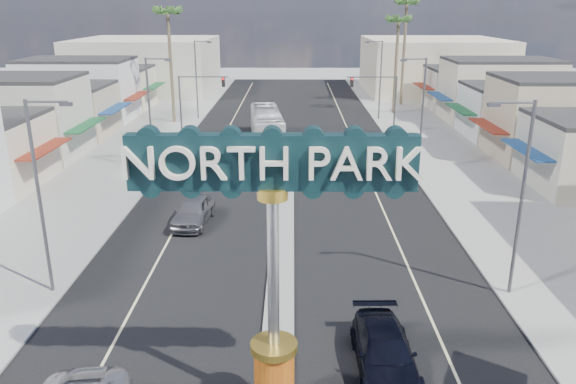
{
  "coord_description": "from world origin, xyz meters",
  "views": [
    {
      "loc": [
        0.59,
        -13.26,
        12.69
      ],
      "look_at": [
        0.36,
        11.26,
        4.55
      ],
      "focal_mm": 35.0,
      "sensor_mm": 36.0,
      "label": 1
    }
  ],
  "objects_px": {
    "streetlight_l_near": "(42,189)",
    "car_parked_left": "(193,211)",
    "car_parked_right": "(395,159)",
    "streetlight_r_near": "(519,190)",
    "streetlight_r_mid": "(420,110)",
    "gateway_sign": "(273,246)",
    "suv_right": "(385,352)",
    "traffic_signal_right": "(378,93)",
    "palm_right_far": "(407,9)",
    "traffic_signal_left": "(197,93)",
    "streetlight_l_far": "(198,76)",
    "city_bus": "(267,125)",
    "palm_right_mid": "(398,25)",
    "streetlight_l_mid": "(152,109)",
    "streetlight_r_far": "(379,76)",
    "palm_left_far": "(168,18)"
  },
  "relations": [
    {
      "from": "city_bus",
      "to": "palm_right_mid",
      "type": "bearing_deg",
      "value": 39.33
    },
    {
      "from": "traffic_signal_left",
      "to": "car_parked_right",
      "type": "bearing_deg",
      "value": -34.76
    },
    {
      "from": "streetlight_l_mid",
      "to": "streetlight_r_mid",
      "type": "relative_size",
      "value": 1.0
    },
    {
      "from": "streetlight_r_far",
      "to": "car_parked_right",
      "type": "xyz_separation_m",
      "value": [
        -1.43,
        -20.62,
        -4.32
      ]
    },
    {
      "from": "car_parked_right",
      "to": "palm_right_far",
      "type": "bearing_deg",
      "value": 77.56
    },
    {
      "from": "traffic_signal_left",
      "to": "streetlight_r_near",
      "type": "bearing_deg",
      "value": -60.01
    },
    {
      "from": "traffic_signal_right",
      "to": "palm_right_mid",
      "type": "bearing_deg",
      "value": 72.37
    },
    {
      "from": "gateway_sign",
      "to": "city_bus",
      "type": "xyz_separation_m",
      "value": [
        -2.0,
        38.71,
        -4.31
      ]
    },
    {
      "from": "streetlight_l_mid",
      "to": "traffic_signal_left",
      "type": "bearing_deg",
      "value": 84.9
    },
    {
      "from": "streetlight_l_near",
      "to": "palm_right_far",
      "type": "bearing_deg",
      "value": 63.94
    },
    {
      "from": "streetlight_l_far",
      "to": "palm_right_far",
      "type": "relative_size",
      "value": 0.64
    },
    {
      "from": "streetlight_r_near",
      "to": "car_parked_right",
      "type": "distance_m",
      "value": 21.86
    },
    {
      "from": "streetlight_r_far",
      "to": "streetlight_l_far",
      "type": "bearing_deg",
      "value": 180.0
    },
    {
      "from": "traffic_signal_right",
      "to": "car_parked_left",
      "type": "distance_m",
      "value": 29.39
    },
    {
      "from": "streetlight_r_near",
      "to": "streetlight_r_mid",
      "type": "xyz_separation_m",
      "value": [
        0.0,
        20.0,
        0.0
      ]
    },
    {
      "from": "streetlight_l_near",
      "to": "streetlight_r_near",
      "type": "distance_m",
      "value": 20.87
    },
    {
      "from": "streetlight_l_near",
      "to": "car_parked_left",
      "type": "distance_m",
      "value": 10.92
    },
    {
      "from": "streetlight_l_far",
      "to": "palm_left_far",
      "type": "bearing_deg",
      "value": -142.08
    },
    {
      "from": "streetlight_l_near",
      "to": "traffic_signal_left",
      "type": "bearing_deg",
      "value": 87.9
    },
    {
      "from": "streetlight_l_far",
      "to": "city_bus",
      "type": "xyz_separation_m",
      "value": [
        8.43,
        -11.31,
        -3.45
      ]
    },
    {
      "from": "gateway_sign",
      "to": "suv_right",
      "type": "relative_size",
      "value": 1.78
    },
    {
      "from": "palm_left_far",
      "to": "car_parked_right",
      "type": "relative_size",
      "value": 2.9
    },
    {
      "from": "gateway_sign",
      "to": "streetlight_r_near",
      "type": "height_order",
      "value": "gateway_sign"
    },
    {
      "from": "palm_right_far",
      "to": "car_parked_left",
      "type": "bearing_deg",
      "value": -115.37
    },
    {
      "from": "streetlight_l_near",
      "to": "streetlight_r_far",
      "type": "distance_m",
      "value": 46.9
    },
    {
      "from": "streetlight_l_near",
      "to": "palm_right_mid",
      "type": "relative_size",
      "value": 0.74
    },
    {
      "from": "traffic_signal_right",
      "to": "streetlight_r_mid",
      "type": "bearing_deg",
      "value": -84.9
    },
    {
      "from": "car_parked_right",
      "to": "city_bus",
      "type": "relative_size",
      "value": 0.39
    },
    {
      "from": "streetlight_l_mid",
      "to": "streetlight_r_far",
      "type": "distance_m",
      "value": 30.32
    },
    {
      "from": "car_parked_left",
      "to": "palm_right_far",
      "type": "bearing_deg",
      "value": 69.62
    },
    {
      "from": "gateway_sign",
      "to": "streetlight_r_mid",
      "type": "height_order",
      "value": "gateway_sign"
    },
    {
      "from": "streetlight_r_near",
      "to": "car_parked_left",
      "type": "xyz_separation_m",
      "value": [
        -15.93,
        8.77,
        -4.24
      ]
    },
    {
      "from": "streetlight_l_near",
      "to": "car_parked_right",
      "type": "relative_size",
      "value": 1.99
    },
    {
      "from": "traffic_signal_right",
      "to": "streetlight_l_near",
      "type": "relative_size",
      "value": 0.67
    },
    {
      "from": "streetlight_l_near",
      "to": "car_parked_left",
      "type": "height_order",
      "value": "streetlight_l_near"
    },
    {
      "from": "car_parked_left",
      "to": "car_parked_right",
      "type": "xyz_separation_m",
      "value": [
        14.5,
        12.6,
        -0.08
      ]
    },
    {
      "from": "gateway_sign",
      "to": "streetlight_l_near",
      "type": "bearing_deg",
      "value": 142.45
    },
    {
      "from": "streetlight_l_near",
      "to": "streetlight_r_near",
      "type": "xyz_separation_m",
      "value": [
        20.87,
        0.0,
        0.0
      ]
    },
    {
      "from": "palm_right_far",
      "to": "car_parked_right",
      "type": "relative_size",
      "value": 3.12
    },
    {
      "from": "gateway_sign",
      "to": "city_bus",
      "type": "distance_m",
      "value": 39.0
    },
    {
      "from": "car_parked_right",
      "to": "streetlight_r_mid",
      "type": "bearing_deg",
      "value": -45.2
    },
    {
      "from": "streetlight_l_near",
      "to": "streetlight_l_mid",
      "type": "relative_size",
      "value": 1.0
    },
    {
      "from": "streetlight_l_near",
      "to": "city_bus",
      "type": "height_order",
      "value": "streetlight_l_near"
    },
    {
      "from": "car_parked_right",
      "to": "streetlight_r_near",
      "type": "bearing_deg",
      "value": -87.52
    },
    {
      "from": "palm_left_far",
      "to": "city_bus",
      "type": "height_order",
      "value": "palm_left_far"
    },
    {
      "from": "traffic_signal_left",
      "to": "palm_left_far",
      "type": "bearing_deg",
      "value": 122.43
    },
    {
      "from": "traffic_signal_right",
      "to": "streetlight_r_near",
      "type": "bearing_deg",
      "value": -87.9
    },
    {
      "from": "streetlight_r_mid",
      "to": "city_bus",
      "type": "bearing_deg",
      "value": 139.32
    },
    {
      "from": "streetlight_l_near",
      "to": "streetlight_l_far",
      "type": "relative_size",
      "value": 1.0
    },
    {
      "from": "streetlight_l_mid",
      "to": "palm_left_far",
      "type": "height_order",
      "value": "palm_left_far"
    }
  ]
}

